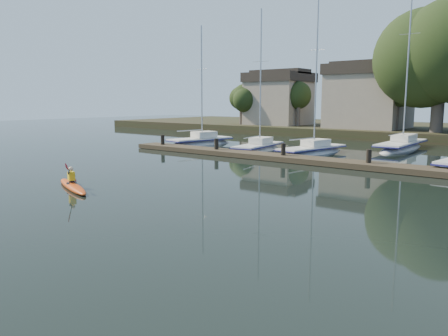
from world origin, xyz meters
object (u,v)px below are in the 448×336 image
Objects in this scene: sailboat_2 at (312,156)px; sailboat_6 at (401,151)px; dock at (323,161)px; sailboat_1 at (259,153)px; sailboat_0 at (200,147)px; kayak at (72,185)px.

sailboat_2 is 9.05m from sailboat_6.
sailboat_2 is (-3.28, 4.86, -0.37)m from dock.
sailboat_1 reaches higher than dock.
dock is 2.71× the size of sailboat_1.
dock is 15.65m from sailboat_0.
sailboat_2 is at bearing 123.99° from dock.
sailboat_6 is at bearing 36.24° from sailboat_1.
sailboat_0 is 17.95m from sailboat_6.
dock is at bearing -35.36° from sailboat_1.
sailboat_6 reaches higher than kayak.
sailboat_2 is at bearing 102.55° from kayak.
sailboat_1 is at bearing 152.63° from dock.
sailboat_6 reaches higher than sailboat_1.
kayak is 0.13× the size of dock.
sailboat_1 is 0.76× the size of sailboat_6.
sailboat_1 is (-1.94, 18.66, -0.34)m from kayak.
sailboat_2 reaches higher than sailboat_1.
sailboat_1 is at bearing -160.47° from sailboat_2.
sailboat_2 is (4.47, 0.85, 0.00)m from sailboat_1.
sailboat_1 is at bearing 115.88° from kayak.
sailboat_0 is 7.19m from sailboat_1.
sailboat_2 is (11.62, 0.08, 0.03)m from sailboat_0.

